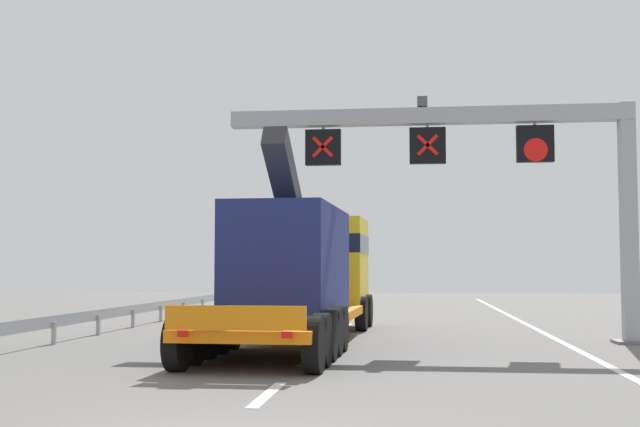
% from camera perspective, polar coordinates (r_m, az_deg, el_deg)
% --- Properties ---
extents(lane_markings, '(0.20, 37.49, 0.01)m').
position_cam_1_polar(lane_markings, '(20.56, 0.10, -9.45)').
color(lane_markings, silver).
rests_on(lane_markings, ground).
extents(edge_line_right, '(0.20, 63.00, 0.01)m').
position_cam_1_polar(edge_line_right, '(21.35, 17.47, -9.07)').
color(edge_line_right, silver).
rests_on(edge_line_right, ground).
extents(overhead_lane_gantry, '(11.34, 0.90, 6.77)m').
position_cam_1_polar(overhead_lane_gantry, '(22.82, 11.27, 4.28)').
color(overhead_lane_gantry, '#9EA0A5').
rests_on(overhead_lane_gantry, ground).
extents(heavy_haul_truck_orange, '(3.34, 14.12, 5.30)m').
position_cam_1_polar(heavy_haul_truck_orange, '(23.06, -0.99, -3.90)').
color(heavy_haul_truck_orange, orange).
rests_on(heavy_haul_truck_orange, ground).
extents(guardrail_left, '(0.13, 36.10, 0.76)m').
position_cam_1_polar(guardrail_left, '(26.71, -14.21, -6.84)').
color(guardrail_left, '#999EA3').
rests_on(guardrail_left, ground).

